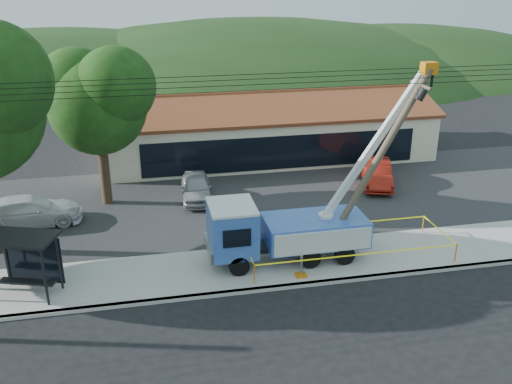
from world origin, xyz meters
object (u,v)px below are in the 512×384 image
Objects in this scene: bus_shelter at (25,250)px; car_red at (375,186)px; utility_truck at (283,228)px; car_white at (31,227)px; car_silver at (197,201)px; leaning_pole at (378,158)px.

car_red is at bearing 44.41° from bus_shelter.
car_white is at bearing 152.23° from utility_truck.
utility_truck is 11.53m from car_red.
bus_shelter is 11.91m from car_silver.
car_white is at bearing 157.61° from leaning_pole.
car_red is at bearing 65.73° from leaning_pole.
car_silver is at bearing -162.75° from car_red.
utility_truck reaches higher than bus_shelter.
bus_shelter is 0.58× the size of car_white.
car_red is (18.87, 8.82, -2.08)m from bus_shelter.
car_white is (-11.98, 6.31, -1.70)m from utility_truck.
car_red is (7.99, 8.14, -1.70)m from utility_truck.
car_white is at bearing -157.90° from car_red.
utility_truck is 1.15× the size of leaning_pole.
utility_truck is at bearing 22.95° from bus_shelter.
car_red is at bearing 45.52° from utility_truck.
leaning_pole is 12.11m from car_silver.
car_silver is 0.78× the size of car_white.
bus_shelter is (-15.05, -0.34, -2.77)m from leaning_pole.
utility_truck is 3.18× the size of bus_shelter.
leaning_pole is 15.31m from bus_shelter.
car_white is at bearing 118.31° from bus_shelter.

